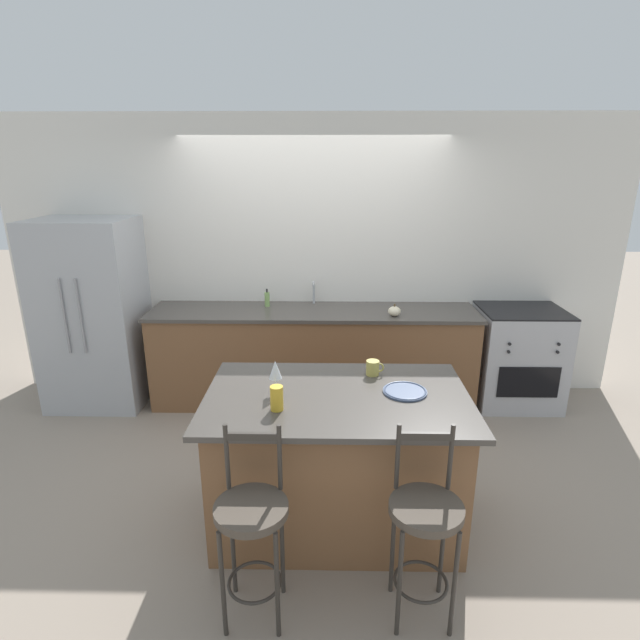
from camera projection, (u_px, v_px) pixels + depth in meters
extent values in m
plane|color=gray|center=(312.00, 417.00, 4.64)|extent=(18.00, 18.00, 0.00)
cube|color=silver|center=(314.00, 259.00, 4.90)|extent=(6.00, 0.07, 2.70)
cube|color=brown|center=(313.00, 357.00, 4.86)|extent=(3.05, 0.65, 0.90)
cube|color=#47423D|center=(313.00, 311.00, 4.72)|extent=(3.09, 0.69, 0.03)
cube|color=black|center=(313.00, 310.00, 4.72)|extent=(0.56, 0.36, 0.01)
cylinder|color=#ADAFB5|center=(314.00, 292.00, 4.89)|extent=(0.02, 0.02, 0.22)
cylinder|color=#ADAFB5|center=(314.00, 284.00, 4.80)|extent=(0.02, 0.12, 0.02)
cube|color=brown|center=(336.00, 462.00, 3.19)|extent=(1.50, 0.89, 0.87)
cube|color=#47423D|center=(337.00, 398.00, 3.05)|extent=(1.62, 1.01, 0.03)
cube|color=#ADAFB5|center=(93.00, 314.00, 4.72)|extent=(0.88, 0.72, 1.78)
cylinder|color=#939399|center=(64.00, 317.00, 4.34)|extent=(0.02, 0.02, 0.68)
cylinder|color=#939399|center=(81.00, 317.00, 4.33)|extent=(0.02, 0.02, 0.68)
cube|color=#B7B7BC|center=(517.00, 357.00, 4.81)|extent=(0.77, 0.65, 0.93)
cube|color=black|center=(529.00, 382.00, 4.53)|extent=(0.56, 0.01, 0.30)
cube|color=black|center=(523.00, 310.00, 4.66)|extent=(0.77, 0.65, 0.02)
cylinder|color=black|center=(510.00, 344.00, 4.41)|extent=(0.03, 0.02, 0.03)
cylinder|color=black|center=(559.00, 344.00, 4.40)|extent=(0.03, 0.02, 0.03)
cylinder|color=black|center=(509.00, 352.00, 4.43)|extent=(0.03, 0.02, 0.03)
cylinder|color=black|center=(558.00, 352.00, 4.43)|extent=(0.03, 0.02, 0.03)
cylinder|color=#332D28|center=(223.00, 585.00, 2.42)|extent=(0.02, 0.02, 0.63)
cylinder|color=#332D28|center=(277.00, 586.00, 2.41)|extent=(0.02, 0.02, 0.63)
cylinder|color=#332D28|center=(233.00, 545.00, 2.67)|extent=(0.02, 0.02, 0.63)
cylinder|color=#332D28|center=(282.00, 546.00, 2.66)|extent=(0.02, 0.02, 0.63)
torus|color=#332D28|center=(255.00, 582.00, 2.57)|extent=(0.28, 0.28, 0.02)
cylinder|color=#4C4238|center=(251.00, 509.00, 2.44)|extent=(0.37, 0.37, 0.04)
cylinder|color=#332D28|center=(227.00, 457.00, 2.50)|extent=(0.02, 0.02, 0.37)
cylinder|color=#332D28|center=(280.00, 458.00, 2.50)|extent=(0.02, 0.02, 0.37)
cube|color=#332D28|center=(252.00, 437.00, 2.47)|extent=(0.27, 0.02, 0.04)
cylinder|color=#332D28|center=(399.00, 585.00, 2.42)|extent=(0.02, 0.02, 0.63)
cylinder|color=#332D28|center=(454.00, 585.00, 2.41)|extent=(0.02, 0.02, 0.63)
cylinder|color=#332D28|center=(393.00, 544.00, 2.67)|extent=(0.02, 0.02, 0.63)
cylinder|color=#332D28|center=(442.00, 545.00, 2.67)|extent=(0.02, 0.02, 0.63)
torus|color=#332D28|center=(421.00, 581.00, 2.58)|extent=(0.28, 0.28, 0.02)
cylinder|color=#4C4238|center=(426.00, 509.00, 2.44)|extent=(0.37, 0.37, 0.04)
cylinder|color=#332D28|center=(398.00, 457.00, 2.51)|extent=(0.02, 0.02, 0.37)
cylinder|color=#332D28|center=(451.00, 457.00, 2.50)|extent=(0.02, 0.02, 0.37)
cube|color=#332D28|center=(426.00, 436.00, 2.47)|extent=(0.27, 0.02, 0.04)
cylinder|color=#425170|center=(405.00, 391.00, 3.08)|extent=(0.27, 0.27, 0.01)
torus|color=#425170|center=(405.00, 391.00, 3.08)|extent=(0.26, 0.26, 0.01)
cylinder|color=white|center=(276.00, 393.00, 3.07)|extent=(0.08, 0.08, 0.00)
cylinder|color=white|center=(276.00, 385.00, 3.05)|extent=(0.01, 0.01, 0.10)
cone|color=white|center=(275.00, 370.00, 3.02)|extent=(0.08, 0.08, 0.11)
cylinder|color=#C1B251|center=(373.00, 368.00, 3.32)|extent=(0.09, 0.09, 0.10)
torus|color=#C1B251|center=(379.00, 368.00, 3.32)|extent=(0.07, 0.01, 0.07)
cylinder|color=gold|center=(277.00, 398.00, 2.84)|extent=(0.07, 0.07, 0.15)
ellipsoid|color=beige|center=(394.00, 311.00, 4.51)|extent=(0.11, 0.11, 0.09)
cylinder|color=brown|center=(395.00, 305.00, 4.49)|extent=(0.02, 0.02, 0.02)
cylinder|color=#89B260|center=(267.00, 299.00, 4.81)|extent=(0.05, 0.05, 0.14)
cylinder|color=black|center=(267.00, 291.00, 4.78)|extent=(0.02, 0.02, 0.03)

